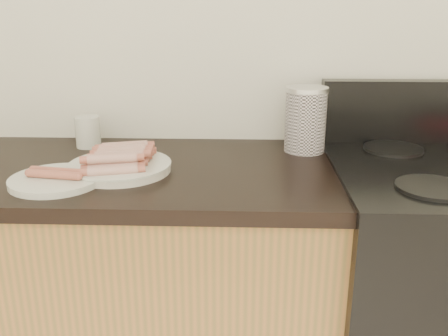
{
  "coord_description": "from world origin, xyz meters",
  "views": [
    {
      "loc": [
        0.14,
        0.35,
        1.35
      ],
      "look_at": [
        0.09,
        1.62,
        0.92
      ],
      "focal_mm": 40.0,
      "sensor_mm": 36.0,
      "label": 1
    }
  ],
  "objects_px": {
    "main_plate": "(120,168)",
    "mug": "(88,132)",
    "side_plate": "(56,180)",
    "canister": "(305,119)"
  },
  "relations": [
    {
      "from": "canister",
      "to": "mug",
      "type": "xyz_separation_m",
      "value": [
        -0.69,
        0.02,
        -0.05
      ]
    },
    {
      "from": "side_plate",
      "to": "canister",
      "type": "height_order",
      "value": "canister"
    },
    {
      "from": "main_plate",
      "to": "side_plate",
      "type": "height_order",
      "value": "main_plate"
    },
    {
      "from": "side_plate",
      "to": "canister",
      "type": "xyz_separation_m",
      "value": [
        0.68,
        0.32,
        0.09
      ]
    },
    {
      "from": "canister",
      "to": "mug",
      "type": "height_order",
      "value": "canister"
    },
    {
      "from": "side_plate",
      "to": "mug",
      "type": "bearing_deg",
      "value": 92.54
    },
    {
      "from": "canister",
      "to": "side_plate",
      "type": "bearing_deg",
      "value": -154.76
    },
    {
      "from": "side_plate",
      "to": "mug",
      "type": "xyz_separation_m",
      "value": [
        -0.02,
        0.34,
        0.04
      ]
    },
    {
      "from": "main_plate",
      "to": "mug",
      "type": "bearing_deg",
      "value": 123.23
    },
    {
      "from": "side_plate",
      "to": "main_plate",
      "type": "bearing_deg",
      "value": 34.29
    }
  ]
}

